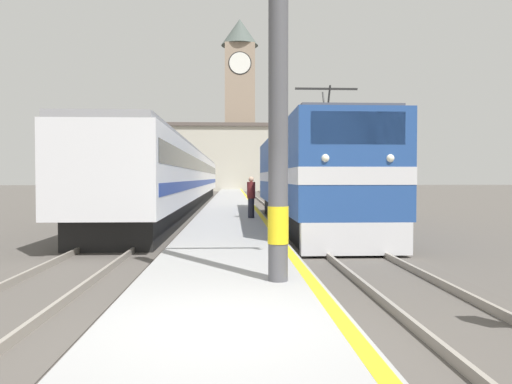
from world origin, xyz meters
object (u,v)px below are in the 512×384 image
(passenger_train, at_px, (183,178))
(clock_tower, at_px, (240,99))
(catenary_mast, at_px, (282,47))
(person_on_platform, at_px, (251,196))
(locomotive_train, at_px, (307,177))

(passenger_train, bearing_deg, clock_tower, 84.68)
(catenary_mast, bearing_deg, clock_tower, 89.62)
(passenger_train, height_order, clock_tower, clock_tower)
(passenger_train, distance_m, clock_tower, 51.54)
(catenary_mast, xyz_separation_m, clock_tower, (0.50, 75.83, 11.13))
(person_on_platform, height_order, clock_tower, clock_tower)
(passenger_train, distance_m, catenary_mast, 26.62)
(passenger_train, height_order, person_on_platform, passenger_train)
(clock_tower, bearing_deg, catenary_mast, -90.38)
(locomotive_train, height_order, catenary_mast, catenary_mast)
(clock_tower, bearing_deg, passenger_train, -95.32)
(passenger_train, xyz_separation_m, catenary_mast, (4.11, -26.22, 2.08))
(locomotive_train, distance_m, clock_tower, 65.00)
(locomotive_train, height_order, person_on_platform, locomotive_train)
(catenary_mast, bearing_deg, person_on_platform, 90.07)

